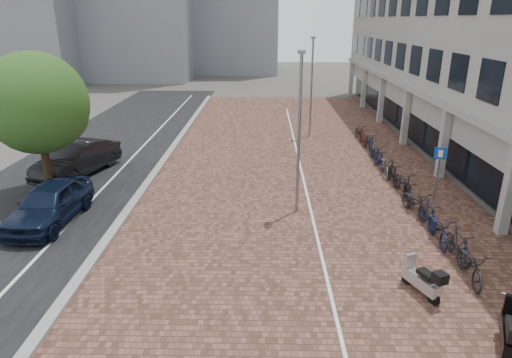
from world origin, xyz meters
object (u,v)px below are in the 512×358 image
(car_navy, at_px, (50,203))
(scooter_mid, at_px, (511,331))
(scooter_front, at_px, (422,278))
(car_dark, at_px, (77,159))
(parking_sign, at_px, (438,166))

(car_navy, xyz_separation_m, scooter_mid, (13.65, -6.71, -0.17))
(car_navy, bearing_deg, scooter_front, -16.62)
(car_navy, bearing_deg, scooter_mid, -23.07)
(car_navy, distance_m, scooter_front, 13.16)
(car_dark, relative_size, parking_sign, 2.11)
(parking_sign, bearing_deg, scooter_mid, -76.93)
(scooter_front, bearing_deg, scooter_mid, -84.11)
(parking_sign, bearing_deg, car_dark, -167.88)
(car_navy, height_order, car_dark, car_dark)
(car_dark, bearing_deg, scooter_mid, -22.48)
(parking_sign, bearing_deg, car_navy, -148.40)
(scooter_front, distance_m, parking_sign, 7.46)
(scooter_mid, height_order, parking_sign, parking_sign)
(scooter_front, bearing_deg, car_navy, 137.03)
(scooter_mid, relative_size, parking_sign, 0.73)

